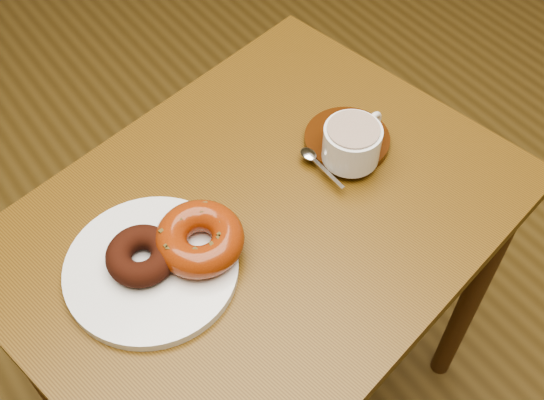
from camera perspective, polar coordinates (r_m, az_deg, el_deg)
cafe_table at (r=1.06m, az=-0.87°, el=-4.80°), size 0.82×0.67×0.69m
donut_plate at (r=0.93m, az=-10.05°, el=-5.67°), size 0.28×0.28×0.01m
donut_cinnamon at (r=0.91m, az=-10.89°, el=-4.60°), size 0.11×0.11×0.03m
donut_caramel at (r=0.91m, az=-6.08°, el=-3.23°), size 0.14×0.14×0.04m
saucer at (r=1.06m, az=6.28°, el=5.01°), size 0.18×0.18×0.01m
coffee_cup at (r=1.01m, az=6.75°, el=4.82°), size 0.11×0.09×0.06m
teaspoon at (r=1.02m, az=3.37°, el=3.56°), size 0.02×0.10×0.01m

